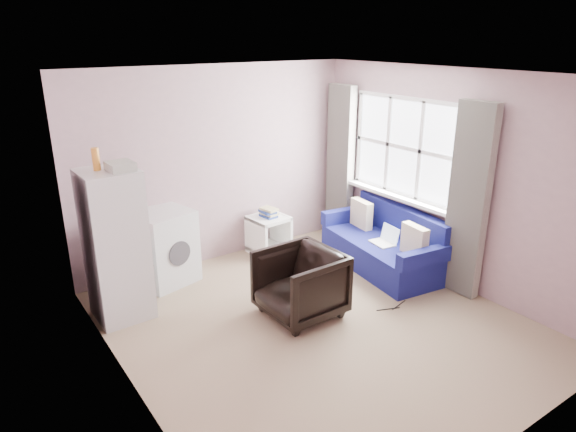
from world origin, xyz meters
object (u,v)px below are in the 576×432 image
fridge (116,245)px  side_table (269,232)px  sofa (385,246)px  washing_machine (163,245)px  armchair (300,281)px

fridge → side_table: fridge is taller
sofa → washing_machine: bearing=161.0°
armchair → fridge: fridge is taller
fridge → sofa: 3.28m
side_table → fridge: bearing=-166.9°
armchair → washing_machine: 1.80m
fridge → side_table: bearing=11.7°
armchair → washing_machine: bearing=-152.6°
armchair → fridge: bearing=-126.1°
washing_machine → sofa: size_ratio=0.49×
washing_machine → side_table: (1.49, -0.00, -0.16)m
washing_machine → sofa: washing_machine is taller
fridge → washing_machine: size_ratio=2.04×
side_table → sofa: (0.98, -1.23, -0.02)m
armchair → side_table: armchair is taller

